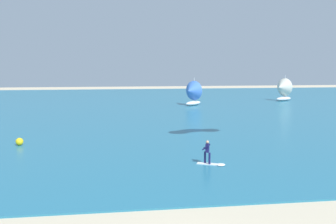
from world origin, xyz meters
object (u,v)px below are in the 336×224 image
Objects in this scene: sailboat_far_right at (282,89)px; marker_buoy at (19,142)px; sailboat_outermost at (192,93)px; kitesurfer at (210,156)px.

marker_buoy is (-39.82, -34.58, -1.93)m from sailboat_far_right.
marker_buoy is at bearing -125.89° from sailboat_outermost.
sailboat_outermost reaches higher than marker_buoy.
kitesurfer is at bearing -29.13° from marker_buoy.
sailboat_outermost is at bearing 54.11° from marker_buoy.
kitesurfer is 0.43× the size of sailboat_outermost.
sailboat_far_right is (18.97, 5.77, 0.09)m from sailboat_outermost.
sailboat_outermost reaches higher than kitesurfer.
marker_buoy is (-14.65, 8.17, -0.28)m from kitesurfer.
sailboat_far_right is (25.17, 42.74, 1.64)m from kitesurfer.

